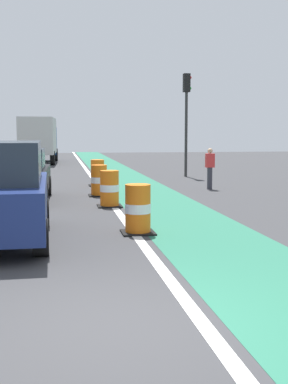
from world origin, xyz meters
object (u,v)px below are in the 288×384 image
Objects in this scene: traffic_barrel_front at (138,210)px; parked_sedan_second at (19,175)px; parked_suv_nearest at (0,191)px; pedestrian_crossing at (210,167)px; traffic_barrel_mid at (109,189)px; delivery_truck_down_block at (39,137)px; traffic_barrel_back at (99,181)px; traffic_barrel_far at (98,173)px; traffic_light_corner at (187,106)px.

parked_sedan_second is at bearing 116.24° from traffic_barrel_front.
pedestrian_crossing is at bearing 50.65° from parked_suv_nearest.
traffic_barrel_mid is 0.14× the size of delivery_truck_down_block.
traffic_barrel_front is at bearing 6.76° from parked_suv_nearest.
traffic_barrel_far is at bearing 86.52° from traffic_barrel_back.
parked_suv_nearest is at bearing -89.66° from delivery_truck_down_block.
parked_suv_nearest is 4.24× the size of traffic_barrel_mid.
traffic_light_corner reaches higher than traffic_barrel_far.
traffic_barrel_back is at bearing -162.72° from pedestrian_crossing.
pedestrian_crossing is at bearing 16.94° from parked_sedan_second.
delivery_truck_down_block reaches higher than traffic_barrel_back.
traffic_barrel_far is 0.21× the size of traffic_light_corner.
traffic_barrel_mid is at bearing -137.06° from pedestrian_crossing.
traffic_barrel_mid is at bearing -90.98° from traffic_barrel_far.
traffic_barrel_front is at bearing -89.39° from traffic_barrel_far.
traffic_barrel_far is at bearing -79.81° from delivery_truck_down_block.
traffic_barrel_far is 6.71m from traffic_light_corner.
traffic_light_corner reaches higher than traffic_barrel_front.
parked_suv_nearest is at bearing -89.17° from parked_sedan_second.
parked_suv_nearest is at bearing -117.69° from traffic_light_corner.
parked_suv_nearest is 7.63m from traffic_barrel_back.
parked_sedan_second reaches higher than traffic_barrel_mid.
traffic_barrel_front is (2.89, 0.34, -0.50)m from parked_suv_nearest.
parked_suv_nearest reaches higher than parked_sedan_second.
parked_suv_nearest is 0.91× the size of traffic_light_corner.
traffic_light_corner is 3.17× the size of pedestrian_crossing.
traffic_light_corner is at bearing 46.19° from parked_sedan_second.
delivery_truck_down_block is (-2.73, 19.78, 1.31)m from traffic_barrel_back.
traffic_barrel_back is (-0.10, 2.66, 0.00)m from traffic_barrel_mid.
traffic_barrel_mid is 11.33m from traffic_light_corner.
traffic_barrel_front is at bearing -87.34° from traffic_barrel_back.
traffic_barrel_back is (2.57, 7.17, -0.50)m from parked_suv_nearest.
parked_suv_nearest reaches higher than traffic_barrel_far.
pedestrian_crossing is (7.11, 2.17, 0.03)m from parked_sedan_second.
parked_suv_nearest is 4.24× the size of traffic_barrel_far.
traffic_barrel_front is 6.84m from traffic_barrel_back.
traffic_barrel_far is 16.66m from delivery_truck_down_block.
traffic_light_corner is 6.36m from pedestrian_crossing.
parked_sedan_second is at bearing 145.92° from traffic_barrel_mid.
parked_suv_nearest is 0.60× the size of delivery_truck_down_block.
parked_sedan_second reaches higher than pedestrian_crossing.
traffic_barrel_back is at bearing -124.68° from traffic_light_corner.
traffic_barrel_front is 1.00× the size of traffic_barrel_mid.
traffic_barrel_back is 4.67m from pedestrian_crossing.
traffic_barrel_far is (-0.11, 10.26, 0.00)m from traffic_barrel_front.
traffic_barrel_far is (0.10, 6.08, 0.00)m from traffic_barrel_mid.
pedestrian_crossing is at bearing 63.32° from traffic_barrel_front.
traffic_barrel_mid is 1.00× the size of traffic_barrel_back.
traffic_light_corner reaches higher than delivery_truck_down_block.
delivery_truck_down_block reaches higher than parked_suv_nearest.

